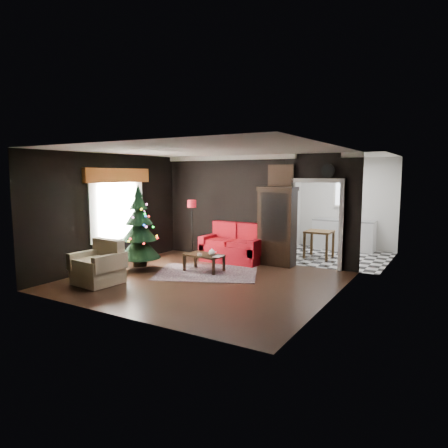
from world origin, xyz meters
The scene contains 26 objects.
floor centered at (0.00, 0.00, 0.00)m, with size 5.50×5.50×0.00m, color black.
ceiling centered at (0.00, 0.00, 2.80)m, with size 5.50×5.50×0.00m, color white.
wall_back centered at (0.00, 2.50, 1.40)m, with size 5.50×5.50×0.00m, color black.
wall_front centered at (0.00, -2.50, 1.40)m, with size 5.50×5.50×0.00m, color black.
wall_left centered at (-2.75, 0.00, 1.40)m, with size 5.50×5.50×0.00m, color black.
wall_right centered at (2.75, 0.00, 1.40)m, with size 5.50×5.50×0.00m, color black.
doorway centered at (1.70, 2.50, 1.05)m, with size 1.10×0.10×2.10m, color white, non-canonical shape.
left_window centered at (-2.71, 0.20, 1.45)m, with size 0.05×1.60×1.40m, color white.
valance centered at (-2.63, 0.20, 2.27)m, with size 0.12×2.10×0.35m, color #A85823.
kitchen_floor centered at (1.70, 4.00, 0.00)m, with size 3.00×3.00×0.00m, color silver.
kitchen_window centered at (1.70, 5.45, 1.70)m, with size 0.70×0.06×0.70m, color white.
rug centered at (-0.32, 0.65, 0.01)m, with size 2.30×1.68×0.01m, color #65415B.
loveseat centered at (-0.40, 2.05, 0.50)m, with size 1.70×0.90×1.00m, color maroon, non-canonical shape.
curio_cabinet centered at (0.75, 2.27, 0.95)m, with size 0.90×0.45×1.90m, color black, non-canonical shape.
floor_lamp centered at (-1.61, 1.89, 0.83)m, with size 0.26×0.26×1.55m, color black, non-canonical shape.
christmas_tree centered at (-1.87, 0.08, 1.05)m, with size 1.00×1.00×1.90m, color black, non-canonical shape.
armchair centered at (-1.77, -1.31, 0.46)m, with size 0.87×0.87×0.89m, color tan, non-canonical shape.
coffee_table centered at (-0.46, 0.75, 0.21)m, with size 0.89×0.53×0.40m, color #371E0E, non-canonical shape.
teapot centered at (-0.22, 0.71, 0.49)m, with size 0.17×0.17×0.16m, color white, non-canonical shape.
cup_a centered at (-0.42, 0.54, 0.44)m, with size 0.06×0.06×0.06m, color silver.
cup_b centered at (-0.47, 0.54, 0.45)m, with size 0.08×0.08×0.07m, color white.
book centered at (-0.11, 0.67, 0.54)m, with size 0.18×0.02×0.25m, color tan.
wall_clock centered at (1.95, 2.45, 2.38)m, with size 0.32×0.32×0.06m, color white.
painting centered at (0.75, 2.46, 2.25)m, with size 0.62×0.05×0.52m, color #B67A4A.
kitchen_counter centered at (1.70, 5.20, 0.45)m, with size 1.80×0.60×0.90m, color white.
kitchen_table centered at (1.40, 3.70, 0.38)m, with size 0.70×0.70×0.75m, color #523A21, non-canonical shape.
Camera 1 is at (4.67, -7.00, 2.29)m, focal length 31.96 mm.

